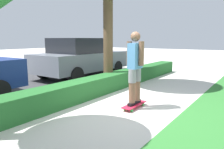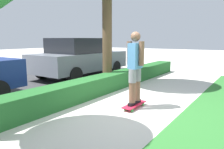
% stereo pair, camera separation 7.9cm
% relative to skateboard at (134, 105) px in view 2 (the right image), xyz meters
% --- Properties ---
extents(ground_plane, '(60.00, 60.00, 0.00)m').
position_rel_skateboard_xyz_m(ground_plane, '(-0.18, -0.03, -0.08)').
color(ground_plane, beige).
extents(street_asphalt, '(12.62, 5.00, 0.01)m').
position_rel_skateboard_xyz_m(street_asphalt, '(-0.18, 4.17, -0.07)').
color(street_asphalt, '#38383A').
rests_on(street_asphalt, ground_plane).
extents(hedge_row, '(12.62, 0.60, 0.51)m').
position_rel_skateboard_xyz_m(hedge_row, '(-0.18, 1.57, 0.18)').
color(hedge_row, '#236028').
rests_on(hedge_row, ground_plane).
extents(skateboard, '(0.82, 0.24, 0.09)m').
position_rel_skateboard_xyz_m(skateboard, '(0.00, 0.00, 0.00)').
color(skateboard, red).
rests_on(skateboard, ground_plane).
extents(skater_person, '(0.50, 0.43, 1.68)m').
position_rel_skateboard_xyz_m(skater_person, '(-0.00, -0.00, 0.92)').
color(skater_person, black).
rests_on(skater_person, skateboard).
extents(parked_car_middle, '(4.32, 2.04, 1.65)m').
position_rel_skateboard_xyz_m(parked_car_middle, '(2.57, 4.03, 0.76)').
color(parked_car_middle, slate).
rests_on(parked_car_middle, ground_plane).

